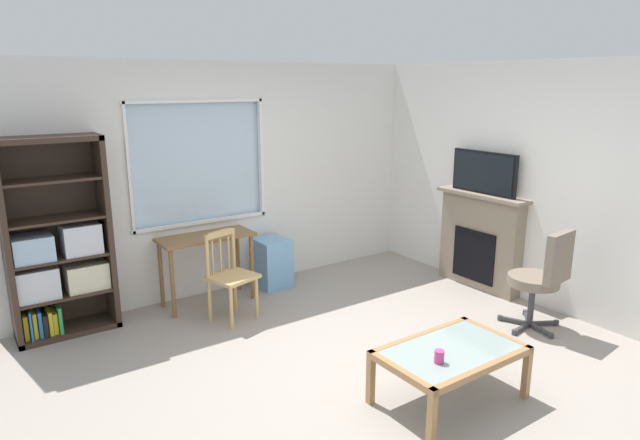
% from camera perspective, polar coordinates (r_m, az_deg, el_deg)
% --- Properties ---
extents(ground, '(5.86, 5.71, 0.02)m').
position_cam_1_polar(ground, '(4.79, 3.78, -15.06)').
color(ground, '#9E9389').
extents(wall_back_with_window, '(4.86, 0.15, 2.55)m').
position_cam_1_polar(wall_back_with_window, '(6.31, -9.14, 4.09)').
color(wall_back_with_window, silver).
rests_on(wall_back_with_window, ground).
extents(wall_right, '(0.12, 4.91, 2.55)m').
position_cam_1_polar(wall_right, '(6.16, 22.43, 3.25)').
color(wall_right, silver).
rests_on(wall_right, ground).
extents(bookshelf, '(0.90, 0.38, 1.87)m').
position_cam_1_polar(bookshelf, '(5.63, -25.63, -2.94)').
color(bookshelf, '#38281E').
rests_on(bookshelf, ground).
extents(desk_under_window, '(1.00, 0.44, 0.76)m').
position_cam_1_polar(desk_under_window, '(5.94, -11.75, -2.79)').
color(desk_under_window, brown).
rests_on(desk_under_window, ground).
extents(wooden_chair, '(0.51, 0.50, 0.90)m').
position_cam_1_polar(wooden_chair, '(5.55, -9.36, -5.66)').
color(wooden_chair, tan).
rests_on(wooden_chair, ground).
extents(plastic_drawer_unit, '(0.35, 0.40, 0.56)m').
position_cam_1_polar(plastic_drawer_unit, '(6.43, -5.01, -4.44)').
color(plastic_drawer_unit, '#72ADDB').
rests_on(plastic_drawer_unit, ground).
extents(fireplace, '(0.26, 1.14, 1.11)m').
position_cam_1_polar(fireplace, '(6.57, 16.29, -2.04)').
color(fireplace, gray).
rests_on(fireplace, ground).
extents(tv, '(0.06, 0.84, 0.47)m').
position_cam_1_polar(tv, '(6.39, 16.68, 4.75)').
color(tv, black).
rests_on(tv, fireplace).
extents(office_chair, '(0.57, 0.58, 1.00)m').
position_cam_1_polar(office_chair, '(5.61, 22.16, -5.33)').
color(office_chair, '#7A6B5B').
rests_on(office_chair, ground).
extents(coffee_table, '(1.06, 0.66, 0.42)m').
position_cam_1_polar(coffee_table, '(4.27, 13.42, -13.58)').
color(coffee_table, '#8C9E99').
rests_on(coffee_table, ground).
extents(sippy_cup, '(0.07, 0.07, 0.09)m').
position_cam_1_polar(sippy_cup, '(4.02, 12.29, -13.70)').
color(sippy_cup, '#DB3D84').
rests_on(sippy_cup, coffee_table).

